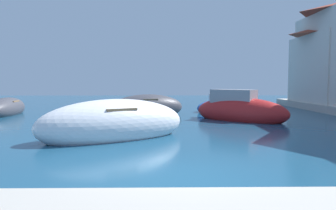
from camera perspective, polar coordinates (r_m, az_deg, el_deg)
name	(u,v)px	position (r m, az deg, el deg)	size (l,w,h in m)	color
ground	(181,179)	(6.85, 2.31, -13.21)	(80.00, 80.00, 0.00)	navy
moored_boat_0	(7,108)	(22.00, -27.20, -0.56)	(1.86, 4.53, 1.38)	#3F3F47
moored_boat_1	(114,124)	(11.60, -9.74, -3.45)	(5.83, 4.55, 1.84)	white
moored_boat_2	(240,110)	(17.10, 12.85, -0.98)	(5.12, 4.65, 1.99)	#B21E1E
moored_boat_6	(147,107)	(19.46, -3.79, -0.45)	(4.98, 3.34, 1.64)	#3F3F47
moored_boat_7	(215,106)	(22.16, 8.57, -0.20)	(3.40, 3.32, 1.44)	#1E479E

